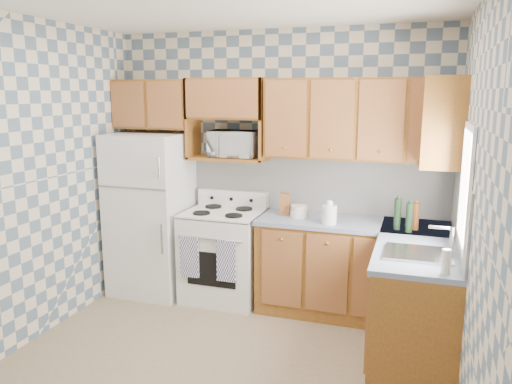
{
  "coord_description": "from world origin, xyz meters",
  "views": [
    {
      "loc": [
        1.36,
        -3.24,
        2.08
      ],
      "look_at": [
        0.05,
        0.75,
        1.25
      ],
      "focal_mm": 35.0,
      "sensor_mm": 36.0,
      "label": 1
    }
  ],
  "objects_px": {
    "refrigerator": "(151,214)",
    "electric_kettle": "(329,215)",
    "stove_body": "(224,256)",
    "microwave": "(234,144)"
  },
  "relations": [
    {
      "from": "refrigerator",
      "to": "electric_kettle",
      "type": "height_order",
      "value": "refrigerator"
    },
    {
      "from": "stove_body",
      "to": "microwave",
      "type": "height_order",
      "value": "microwave"
    },
    {
      "from": "microwave",
      "to": "refrigerator",
      "type": "bearing_deg",
      "value": -168.92
    },
    {
      "from": "stove_body",
      "to": "microwave",
      "type": "distance_m",
      "value": 1.15
    },
    {
      "from": "microwave",
      "to": "electric_kettle",
      "type": "bearing_deg",
      "value": -20.9
    },
    {
      "from": "microwave",
      "to": "electric_kettle",
      "type": "xyz_separation_m",
      "value": [
        1.04,
        -0.34,
        -0.58
      ]
    },
    {
      "from": "microwave",
      "to": "electric_kettle",
      "type": "distance_m",
      "value": 1.24
    },
    {
      "from": "stove_body",
      "to": "microwave",
      "type": "bearing_deg",
      "value": 74.6
    },
    {
      "from": "refrigerator",
      "to": "electric_kettle",
      "type": "bearing_deg",
      "value": -3.71
    },
    {
      "from": "refrigerator",
      "to": "electric_kettle",
      "type": "relative_size",
      "value": 9.86
    }
  ]
}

